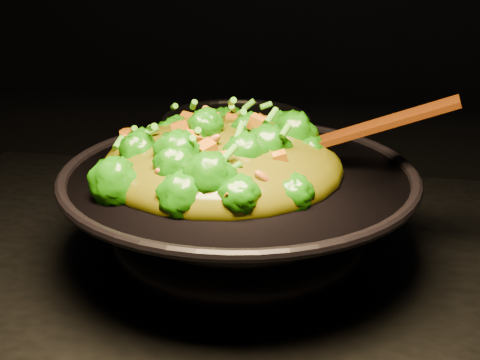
# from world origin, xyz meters

# --- Properties ---
(wok) EXTENTS (0.60, 0.60, 0.13)m
(wok) POSITION_xyz_m (-0.03, 0.09, 0.96)
(wok) COLOR black
(wok) RESTS_ON stovetop
(stir_fry) EXTENTS (0.39, 0.39, 0.11)m
(stir_fry) POSITION_xyz_m (-0.06, 0.09, 1.08)
(stir_fry) COLOR #176006
(stir_fry) RESTS_ON wok
(spatula) EXTENTS (0.27, 0.07, 0.12)m
(spatula) POSITION_xyz_m (0.11, 0.13, 1.08)
(spatula) COLOR #361606
(spatula) RESTS_ON wok
(back_pot) EXTENTS (0.27, 0.27, 0.14)m
(back_pot) POSITION_xyz_m (-0.08, 0.32, 0.97)
(back_pot) COLOR black
(back_pot) RESTS_ON stovetop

